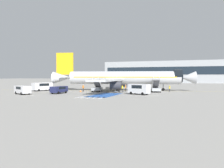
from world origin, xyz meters
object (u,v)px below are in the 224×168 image
at_px(ground_crew_0, 122,88).
at_px(terminal_building, 181,72).
at_px(service_van_0, 23,89).
at_px(traffic_cone_0, 81,91).
at_px(ground_crew_1, 170,88).
at_px(service_van_3, 59,89).
at_px(fuel_tanker, 128,82).
at_px(ground_crew_2, 126,87).
at_px(service_van_2, 139,88).
at_px(boarding_stairs_aft, 97,88).
at_px(baggage_cart, 118,91).
at_px(ground_crew_3, 83,87).
at_px(boarding_stairs_forward, 156,88).
at_px(airliner, 122,78).
at_px(service_van_1, 42,86).

relative_size(ground_crew_0, terminal_building, 0.02).
distance_m(service_van_0, traffic_cone_0, 14.25).
bearing_deg(ground_crew_1, service_van_3, -81.77).
relative_size(service_van_3, ground_crew_0, 2.64).
relative_size(service_van_3, traffic_cone_0, 7.60).
relative_size(fuel_tanker, ground_crew_2, 5.32).
relative_size(service_van_0, ground_crew_2, 2.77).
bearing_deg(ground_crew_2, service_van_2, -166.50).
relative_size(boarding_stairs_aft, service_van_2, 1.06).
bearing_deg(baggage_cart, ground_crew_1, -116.47).
bearing_deg(ground_crew_3, ground_crew_1, -149.64).
height_order(boarding_stairs_aft, fuel_tanker, boarding_stairs_aft).
height_order(boarding_stairs_forward, ground_crew_3, boarding_stairs_forward).
bearing_deg(ground_crew_1, service_van_0, -80.69).
bearing_deg(service_van_2, ground_crew_0, 60.22).
bearing_deg(airliner, service_van_2, 20.65).
relative_size(baggage_cart, traffic_cone_0, 4.86).
relative_size(service_van_1, ground_crew_1, 3.49).
height_order(service_van_2, ground_crew_3, service_van_2).
relative_size(service_van_0, traffic_cone_0, 8.40).
xyz_separation_m(boarding_stairs_forward, boarding_stairs_aft, (-15.18, -3.27, -0.02)).
distance_m(service_van_1, ground_crew_2, 23.30).
height_order(baggage_cart, ground_crew_1, ground_crew_1).
relative_size(ground_crew_2, ground_crew_3, 1.01).
bearing_deg(service_van_1, ground_crew_1, -145.17).
bearing_deg(ground_crew_1, baggage_cart, -86.25).
bearing_deg(ground_crew_3, airliner, -129.06).
relative_size(airliner, baggage_cart, 13.51).
height_order(service_van_0, ground_crew_0, service_van_0).
height_order(airliner, fuel_tanker, airliner).
relative_size(fuel_tanker, service_van_1, 1.68).
height_order(traffic_cone_0, terminal_building, terminal_building).
distance_m(baggage_cart, ground_crew_2, 3.77).
relative_size(airliner, ground_crew_2, 21.65).
xyz_separation_m(service_van_2, ground_crew_2, (-5.52, 8.78, -0.31)).
xyz_separation_m(service_van_0, service_van_1, (-3.21, 11.39, 0.21)).
relative_size(boarding_stairs_aft, ground_crew_2, 2.97).
bearing_deg(ground_crew_2, ground_crew_3, 90.74).
height_order(fuel_tanker, ground_crew_0, fuel_tanker).
bearing_deg(boarding_stairs_aft, service_van_3, -133.97).
relative_size(fuel_tanker, service_van_0, 1.92).
distance_m(airliner, boarding_stairs_forward, 10.60).
distance_m(baggage_cart, traffic_cone_0, 9.74).
bearing_deg(airliner, ground_crew_0, 7.05).
bearing_deg(traffic_cone_0, ground_crew_3, 95.57).
height_order(airliner, service_van_2, airliner).
xyz_separation_m(boarding_stairs_aft, ground_crew_1, (18.45, 5.48, -0.00)).
height_order(boarding_stairs_aft, baggage_cart, boarding_stairs_aft).
distance_m(service_van_0, ground_crew_3, 15.65).
distance_m(service_van_0, service_van_3, 8.04).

